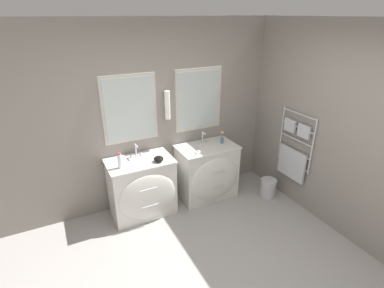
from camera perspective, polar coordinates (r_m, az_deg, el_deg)
The scene contains 11 objects.
wall_back at distance 4.24m, azimuth -7.34°, elevation 5.28°, with size 5.21×0.16×2.60m.
wall_right at distance 4.33m, azimuth 21.96°, elevation 3.86°, with size 0.13×4.08×2.60m.
vanity_left at distance 4.22m, azimuth -9.43°, elevation -8.27°, with size 0.88×0.61×0.83m.
vanity_right at distance 4.57m, azimuth 2.99°, elevation -5.28°, with size 0.88×0.61×0.83m.
faucet_left at distance 4.13m, azimuth -10.60°, elevation -1.29°, with size 0.17×0.12×0.18m.
faucet_right at distance 4.49m, azimuth 2.08°, elevation 1.19°, with size 0.17×0.12×0.18m.
toiletry_bottle at distance 3.88m, azimuth -13.58°, elevation -3.16°, with size 0.06×0.06×0.21m.
amenity_bowl at distance 3.97m, azimuth -6.38°, elevation -2.85°, with size 0.13×0.13×0.08m.
flower_vase at distance 4.52m, azimuth 5.75°, elevation 1.13°, with size 0.05×0.05×0.19m.
soap_dish at distance 4.19m, azimuth 1.21°, elevation -1.56°, with size 0.09×0.06×0.04m.
waste_bin at distance 4.84m, azimuth 14.28°, elevation -8.01°, with size 0.24×0.24×0.28m.
Camera 1 is at (-1.31, -1.73, 2.63)m, focal length 28.00 mm.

